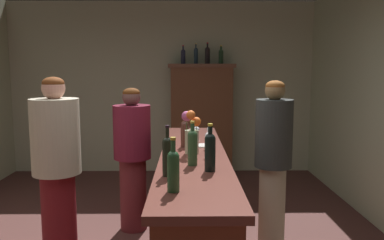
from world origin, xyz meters
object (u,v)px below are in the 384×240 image
wine_glass_spare (208,147)px  bar_counter (193,209)px  cheese_plate (204,146)px  wine_glass_rear (196,130)px  display_cabinet (201,118)px  wine_bottle_syrah (210,150)px  wine_bottle_malbec (168,154)px  wine_glass_mid (210,131)px  bartender (273,160)px  display_bottle_left (183,56)px  display_bottle_midright (221,56)px  patron_tall (57,168)px  flower_arrangement (191,133)px  display_bottle_center (207,55)px  wine_glass_front (208,137)px  wine_bottle_pinot (185,132)px  wine_bottle_rose (193,146)px  display_bottle_midleft (196,55)px

wine_glass_spare → bar_counter: bearing=122.2°
cheese_plate → wine_glass_rear: bearing=103.1°
display_cabinet → wine_bottle_syrah: 3.50m
wine_bottle_malbec → wine_glass_mid: size_ratio=2.32×
wine_bottle_syrah → bartender: 1.04m
wine_bottle_malbec → wine_glass_spare: bearing=60.5°
wine_glass_mid → display_bottle_left: size_ratio=0.50×
display_bottle_midright → patron_tall: display_bottle_midright is taller
wine_glass_mid → wine_glass_spare: bearing=-94.1°
flower_arrangement → display_bottle_center: 3.05m
patron_tall → wine_bottle_syrah: bearing=-39.0°
wine_bottle_syrah → bartender: size_ratio=0.21×
wine_glass_front → display_bottle_center: size_ratio=0.45×
wine_bottle_syrah → wine_glass_mid: 1.14m
wine_bottle_pinot → wine_glass_front: bearing=-27.6°
wine_bottle_rose → wine_bottle_pinot: wine_bottle_rose is taller
wine_glass_rear → patron_tall: 1.33m
wine_glass_rear → display_bottle_midright: display_bottle_midright is taller
wine_bottle_syrah → wine_bottle_pinot: bearing=101.7°
bar_counter → display_bottle_center: 3.25m
display_cabinet → wine_bottle_pinot: bearing=-95.4°
bar_counter → display_bottle_midleft: bearing=88.3°
display_cabinet → wine_bottle_syrah: (-0.07, -3.50, 0.21)m
wine_bottle_malbec → patron_tall: 1.17m
flower_arrangement → bartender: size_ratio=0.23×
wine_bottle_rose → display_bottle_center: 3.43m
wine_glass_spare → display_bottle_midright: display_bottle_midright is taller
wine_glass_mid → bartender: size_ratio=0.09×
wine_glass_rear → display_bottle_center: size_ratio=0.44×
wine_bottle_malbec → cheese_plate: wine_bottle_malbec is taller
bartender → display_cabinet: bearing=-72.5°
bar_counter → display_cabinet: bearing=86.6°
wine_glass_front → display_bottle_midright: 2.89m
display_bottle_midleft → wine_bottle_malbec: bearing=-94.2°
bar_counter → wine_bottle_syrah: wine_bottle_syrah is taller
display_bottle_midleft → display_bottle_center: (0.18, 0.00, 0.01)m
display_cabinet → wine_glass_rear: bearing=-93.3°
display_bottle_midright → display_bottle_center: bearing=-180.0°
wine_bottle_pinot → wine_glass_mid: wine_bottle_pinot is taller
display_bottle_left → bartender: 3.01m
flower_arrangement → display_bottle_midleft: bearing=88.0°
display_bottle_center → patron_tall: bearing=-115.0°
wine_glass_mid → display_bottle_midleft: bearing=92.0°
display_bottle_left → display_bottle_center: (0.38, -0.00, 0.02)m
wine_bottle_rose → display_bottle_midleft: (0.10, 3.33, 0.78)m
bar_counter → flower_arrangement: size_ratio=7.72×
bar_counter → display_bottle_midleft: (0.09, 2.91, 1.41)m
wine_bottle_pinot → bartender: bartender is taller
wine_bottle_malbec → display_bottle_center: 3.73m
display_bottle_midleft → bartender: size_ratio=0.20×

